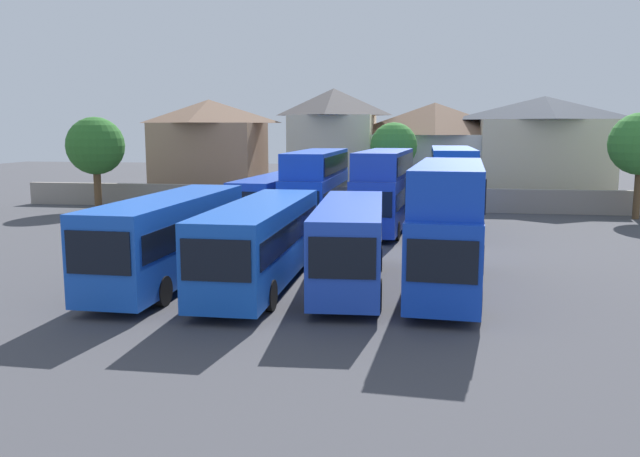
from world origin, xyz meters
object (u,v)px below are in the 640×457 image
bus_1 (171,234)px  tree_left_of_lot (96,146)px  bus_2 (262,239)px  house_terrace_right (434,150)px  tree_behind_wall (394,146)px  bus_8 (452,185)px  house_terrace_far_right (543,149)px  house_terrace_left (210,148)px  bus_4 (448,220)px  bus_7 (384,186)px  bus_5 (274,198)px  house_terrace_centre (333,143)px  bus_6 (317,185)px  bus_3 (350,240)px

bus_1 → tree_left_of_lot: bearing=-144.9°
bus_2 → house_terrace_right: 34.43m
bus_2 → tree_behind_wall: 27.88m
bus_8 → tree_behind_wall: (-4.13, 12.03, 1.98)m
bus_2 → house_terrace_far_right: 36.86m
bus_8 → house_terrace_right: 18.24m
house_terrace_left → bus_4: bearing=-57.7°
bus_7 → tree_behind_wall: 12.85m
house_terrace_left → tree_left_of_lot: house_terrace_left is taller
bus_5 → house_terrace_left: size_ratio=1.14×
house_terrace_right → bus_5: bearing=-119.1°
bus_5 → house_terrace_centre: 18.35m
house_terrace_far_right → bus_8: bearing=-115.2°
house_terrace_right → house_terrace_far_right: 9.13m
bus_7 → house_terrace_centre: bearing=-158.8°
tree_left_of_lot → house_terrace_left: bearing=62.1°
bus_4 → bus_8: 15.19m
bus_2 → tree_left_of_lot: size_ratio=1.65×
bus_4 → house_terrace_centre: (-9.05, 32.99, 2.18)m
bus_2 → bus_7: 15.32m
bus_1 → bus_5: size_ratio=1.07×
tree_behind_wall → bus_1: bearing=-105.8°
house_terrace_right → bus_7: bearing=-99.7°
bus_8 → tree_behind_wall: tree_behind_wall is taller
bus_5 → bus_1: bearing=1.0°
house_terrace_left → house_terrace_right: bearing=3.0°
bus_4 → bus_6: 16.64m
bus_2 → house_terrace_left: (-13.03, 32.51, 2.59)m
bus_2 → bus_7: bearing=164.8°
bus_4 → bus_1: bearing=-84.9°
bus_2 → bus_3: size_ratio=1.11×
bus_5 → tree_left_of_lot: bearing=-109.5°
bus_3 → bus_7: 14.52m
house_terrace_right → house_terrace_far_right: house_terrace_far_right is taller
bus_8 → house_terrace_centre: 20.43m
bus_8 → bus_4: bearing=-2.6°
bus_6 → house_terrace_left: size_ratio=1.15×
bus_4 → house_terrace_far_right: bearing=168.4°
house_terrace_centre → bus_6: bearing=-85.4°
bus_7 → house_terrace_left: house_terrace_left is taller
house_terrace_left → tree_behind_wall: 17.72m
bus_7 → bus_3: bearing=2.4°
bus_6 → bus_7: (4.23, -0.29, 0.03)m
house_terrace_right → tree_left_of_lot: 28.33m
bus_1 → bus_3: size_ratio=1.11×
bus_3 → house_terrace_right: 33.59m
bus_3 → house_terrace_centre: bearing=-174.5°
house_terrace_left → bus_5: bearing=-60.0°
bus_1 → bus_2: bearing=91.6°
house_terrace_centre → bus_3: bearing=-80.9°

